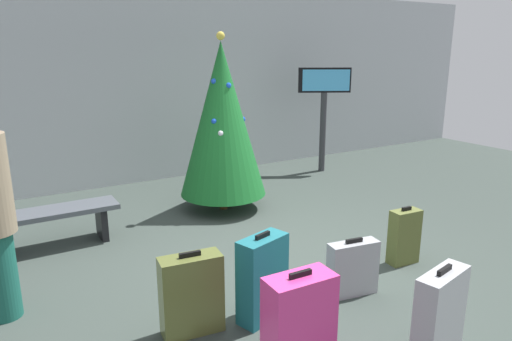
% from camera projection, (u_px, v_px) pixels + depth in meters
% --- Properties ---
extents(ground_plane, '(16.00, 16.00, 0.00)m').
position_uv_depth(ground_plane, '(289.00, 268.00, 5.10)').
color(ground_plane, '#38423D').
extents(back_wall, '(16.00, 0.20, 3.41)m').
position_uv_depth(back_wall, '(151.00, 85.00, 8.24)').
color(back_wall, '#B7BCC1').
rests_on(back_wall, ground_plane).
extents(holiday_tree, '(1.26, 1.26, 2.57)m').
position_uv_depth(holiday_tree, '(222.00, 120.00, 6.68)').
color(holiday_tree, '#4C3319').
rests_on(holiday_tree, ground_plane).
extents(flight_info_kiosk, '(0.91, 0.54, 2.00)m').
position_uv_depth(flight_info_kiosk, '(324.00, 99.00, 8.83)').
color(flight_info_kiosk, '#333338').
rests_on(flight_info_kiosk, ground_plane).
extents(waiting_bench, '(1.56, 0.44, 0.48)m').
position_uv_depth(waiting_bench, '(51.00, 219.00, 5.55)').
color(waiting_bench, '#4C5159').
rests_on(waiting_bench, ground_plane).
extents(suitcase_0, '(0.52, 0.27, 0.82)m').
position_uv_depth(suitcase_0, '(299.00, 325.00, 3.38)').
color(suitcase_0, '#E5388C').
rests_on(suitcase_0, ground_plane).
extents(suitcase_1, '(0.35, 0.20, 0.66)m').
position_uv_depth(suitcase_1, '(404.00, 237.00, 5.17)').
color(suitcase_1, '#59602D').
rests_on(suitcase_1, ground_plane).
extents(suitcase_2, '(0.54, 0.28, 0.79)m').
position_uv_depth(suitcase_2, '(439.00, 318.00, 3.50)').
color(suitcase_2, '#9EA0A5').
rests_on(suitcase_2, ground_plane).
extents(suitcase_3, '(0.54, 0.27, 0.73)m').
position_uv_depth(suitcase_3, '(192.00, 295.00, 3.88)').
color(suitcase_3, '#59602D').
rests_on(suitcase_3, ground_plane).
extents(suitcase_4, '(0.52, 0.24, 0.58)m').
position_uv_depth(suitcase_4, '(353.00, 268.00, 4.51)').
color(suitcase_4, '#9EA0A5').
rests_on(suitcase_4, ground_plane).
extents(suitcase_5, '(0.51, 0.34, 0.81)m').
position_uv_depth(suitcase_5, '(262.00, 278.00, 4.07)').
color(suitcase_5, '#19606B').
rests_on(suitcase_5, ground_plane).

